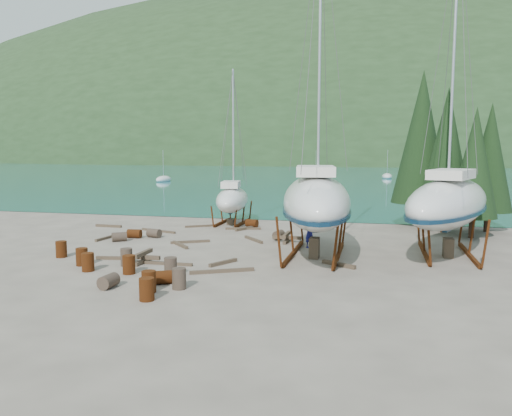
% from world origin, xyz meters
% --- Properties ---
extents(ground, '(600.00, 600.00, 0.00)m').
position_xyz_m(ground, '(0.00, 0.00, 0.00)').
color(ground, '#665C50').
rests_on(ground, ground).
extents(bay_water, '(700.00, 700.00, 0.00)m').
position_xyz_m(bay_water, '(0.00, 315.00, 0.01)').
color(bay_water, '#176577').
rests_on(bay_water, ground).
extents(far_hill, '(800.00, 360.00, 110.00)m').
position_xyz_m(far_hill, '(0.00, 320.00, 0.00)').
color(far_hill, '#21361B').
rests_on(far_hill, ground).
extents(far_house_left, '(6.60, 5.60, 5.60)m').
position_xyz_m(far_house_left, '(-60.00, 190.00, 2.92)').
color(far_house_left, beige).
rests_on(far_house_left, ground).
extents(far_house_center, '(6.60, 5.60, 5.60)m').
position_xyz_m(far_house_center, '(-20.00, 190.00, 2.92)').
color(far_house_center, beige).
rests_on(far_house_center, ground).
extents(far_house_right, '(6.60, 5.60, 5.60)m').
position_xyz_m(far_house_right, '(30.00, 190.00, 2.92)').
color(far_house_right, beige).
rests_on(far_house_right, ground).
extents(cypress_near_right, '(3.60, 3.60, 10.00)m').
position_xyz_m(cypress_near_right, '(12.50, 12.00, 5.79)').
color(cypress_near_right, black).
rests_on(cypress_near_right, ground).
extents(cypress_mid_right, '(3.06, 3.06, 8.50)m').
position_xyz_m(cypress_mid_right, '(14.00, 10.00, 4.92)').
color(cypress_mid_right, black).
rests_on(cypress_mid_right, ground).
extents(cypress_back_left, '(4.14, 4.14, 11.50)m').
position_xyz_m(cypress_back_left, '(11.00, 14.00, 6.66)').
color(cypress_back_left, black).
rests_on(cypress_back_left, ground).
extents(cypress_far_right, '(3.24, 3.24, 9.00)m').
position_xyz_m(cypress_far_right, '(15.50, 13.00, 5.21)').
color(cypress_far_right, black).
rests_on(cypress_far_right, ground).
extents(moored_boat_left, '(2.00, 5.00, 6.05)m').
position_xyz_m(moored_boat_left, '(-30.00, 60.00, 0.39)').
color(moored_boat_left, silver).
rests_on(moored_boat_left, ground).
extents(moored_boat_mid, '(2.00, 5.00, 6.05)m').
position_xyz_m(moored_boat_mid, '(10.00, 80.00, 0.39)').
color(moored_boat_mid, silver).
rests_on(moored_boat_mid, ground).
extents(moored_boat_far, '(2.00, 5.00, 6.05)m').
position_xyz_m(moored_boat_far, '(-8.00, 110.00, 0.39)').
color(moored_boat_far, silver).
rests_on(moored_boat_far, ground).
extents(large_sailboat_near, '(5.11, 12.38, 18.92)m').
position_xyz_m(large_sailboat_near, '(4.73, 2.01, 3.04)').
color(large_sailboat_near, silver).
rests_on(large_sailboat_near, ground).
extents(large_sailboat_far, '(7.02, 11.77, 17.91)m').
position_xyz_m(large_sailboat_far, '(11.69, 3.83, 2.93)').
color(large_sailboat_far, silver).
rests_on(large_sailboat_far, ground).
extents(small_sailboat_shore, '(3.50, 7.70, 11.86)m').
position_xyz_m(small_sailboat_shore, '(-2.97, 12.26, 1.95)').
color(small_sailboat_shore, silver).
rests_on(small_sailboat_shore, ground).
extents(worker, '(0.71, 0.82, 1.89)m').
position_xyz_m(worker, '(4.11, 4.28, 0.94)').
color(worker, navy).
rests_on(worker, ground).
extents(drum_0, '(0.58, 0.58, 0.88)m').
position_xyz_m(drum_0, '(-5.39, -3.97, 0.44)').
color(drum_0, '#622B10').
rests_on(drum_0, ground).
extents(drum_1, '(0.63, 0.91, 0.58)m').
position_xyz_m(drum_1, '(-2.92, -6.38, 0.29)').
color(drum_1, '#2D2823').
rests_on(drum_1, ground).
extents(drum_2, '(0.93, 0.65, 0.58)m').
position_xyz_m(drum_2, '(-7.47, 4.77, 0.29)').
color(drum_2, '#622B10').
rests_on(drum_2, ground).
extents(drum_3, '(0.58, 0.58, 0.88)m').
position_xyz_m(drum_3, '(-1.02, -6.55, 0.44)').
color(drum_3, '#622B10').
rests_on(drum_3, ground).
extents(drum_4, '(0.99, 0.78, 0.58)m').
position_xyz_m(drum_4, '(-1.14, 11.17, 0.29)').
color(drum_4, '#622B10').
rests_on(drum_4, ground).
extents(drum_5, '(0.58, 0.58, 0.88)m').
position_xyz_m(drum_5, '(-1.17, -3.97, 0.44)').
color(drum_5, '#2D2823').
rests_on(drum_5, ground).
extents(drum_7, '(0.58, 0.58, 0.88)m').
position_xyz_m(drum_7, '(-0.60, -7.61, 0.44)').
color(drum_7, '#622B10').
rests_on(drum_7, ground).
extents(drum_8, '(0.58, 0.58, 0.88)m').
position_xyz_m(drum_8, '(-8.52, -1.54, 0.44)').
color(drum_8, '#622B10').
rests_on(drum_8, ground).
extents(drum_9, '(0.99, 0.77, 0.58)m').
position_xyz_m(drum_9, '(-6.30, 5.26, 0.29)').
color(drum_9, '#2D2823').
rests_on(drum_9, ground).
extents(drum_10, '(0.58, 0.58, 0.88)m').
position_xyz_m(drum_10, '(-6.35, -2.98, 0.44)').
color(drum_10, '#622B10').
rests_on(drum_10, ground).
extents(drum_11, '(0.73, 0.97, 0.58)m').
position_xyz_m(drum_11, '(1.81, 6.54, 0.29)').
color(drum_11, '#2D2823').
rests_on(drum_11, ground).
extents(drum_12, '(1.05, 0.91, 0.58)m').
position_xyz_m(drum_12, '(-1.01, -5.26, 0.29)').
color(drum_12, '#622B10').
rests_on(drum_12, ground).
extents(drum_13, '(0.58, 0.58, 0.88)m').
position_xyz_m(drum_13, '(-3.25, -3.99, 0.44)').
color(drum_13, '#622B10').
rests_on(drum_13, ground).
extents(drum_15, '(1.05, 0.99, 0.58)m').
position_xyz_m(drum_15, '(-7.84, 3.46, 0.29)').
color(drum_15, '#2D2823').
rests_on(drum_15, ground).
extents(drum_16, '(0.58, 0.58, 0.88)m').
position_xyz_m(drum_16, '(-4.15, -2.54, 0.44)').
color(drum_16, '#2D2823').
rests_on(drum_16, ground).
extents(drum_17, '(0.58, 0.58, 0.88)m').
position_xyz_m(drum_17, '(-0.00, -5.82, 0.44)').
color(drum_17, '#2D2823').
rests_on(drum_17, ground).
extents(timber_0, '(1.97, 1.34, 0.14)m').
position_xyz_m(timber_0, '(-4.92, 10.25, 0.07)').
color(timber_0, brown).
rests_on(timber_0, ground).
extents(timber_1, '(1.76, 1.21, 0.19)m').
position_xyz_m(timber_1, '(6.14, -0.15, 0.10)').
color(timber_1, brown).
rests_on(timber_1, ground).
extents(timber_2, '(2.14, 0.28, 0.19)m').
position_xyz_m(timber_2, '(-11.54, 8.57, 0.09)').
color(timber_2, brown).
rests_on(timber_2, ground).
extents(timber_3, '(2.95, 0.20, 0.15)m').
position_xyz_m(timber_3, '(-2.40, -1.90, 0.07)').
color(timber_3, brown).
rests_on(timber_3, ground).
extents(timber_4, '(1.62, 1.74, 0.17)m').
position_xyz_m(timber_4, '(-3.48, 2.85, 0.09)').
color(timber_4, brown).
rests_on(timber_4, ground).
extents(timber_5, '(2.81, 1.54, 0.16)m').
position_xyz_m(timber_5, '(0.90, -2.76, 0.08)').
color(timber_5, brown).
rests_on(timber_5, ground).
extents(timber_6, '(0.97, 1.65, 0.19)m').
position_xyz_m(timber_6, '(-1.34, 9.65, 0.10)').
color(timber_6, brown).
rests_on(timber_6, ground).
extents(timber_7, '(1.04, 1.70, 0.17)m').
position_xyz_m(timber_7, '(0.43, -1.09, 0.09)').
color(timber_7, brown).
rests_on(timber_7, ground).
extents(timber_9, '(2.53, 0.73, 0.15)m').
position_xyz_m(timber_9, '(-1.45, 9.81, 0.08)').
color(timber_9, brown).
rests_on(timber_9, ground).
extents(timber_10, '(1.64, 1.92, 0.16)m').
position_xyz_m(timber_10, '(0.35, 5.64, 0.08)').
color(timber_10, brown).
rests_on(timber_10, ground).
extents(timber_11, '(2.21, 1.31, 0.15)m').
position_xyz_m(timber_11, '(-3.28, 3.99, 0.08)').
color(timber_11, brown).
rests_on(timber_11, ground).
extents(timber_12, '(2.07, 0.49, 0.17)m').
position_xyz_m(timber_12, '(-5.41, -1.39, 0.08)').
color(timber_12, brown).
rests_on(timber_12, ground).
extents(timber_15, '(2.98, 1.14, 0.15)m').
position_xyz_m(timber_15, '(-7.01, 7.46, 0.07)').
color(timber_15, brown).
rests_on(timber_15, ground).
extents(timber_17, '(0.42, 2.54, 0.16)m').
position_xyz_m(timber_17, '(-9.04, 4.15, 0.08)').
color(timber_17, brown).
rests_on(timber_17, ground).
extents(timber_pile_fore, '(1.80, 1.80, 0.60)m').
position_xyz_m(timber_pile_fore, '(-3.61, -1.76, 0.30)').
color(timber_pile_fore, brown).
rests_on(timber_pile_fore, ground).
extents(timber_pile_aft, '(1.80, 1.80, 0.60)m').
position_xyz_m(timber_pile_aft, '(2.50, 5.62, 0.30)').
color(timber_pile_aft, brown).
rests_on(timber_pile_aft, ground).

